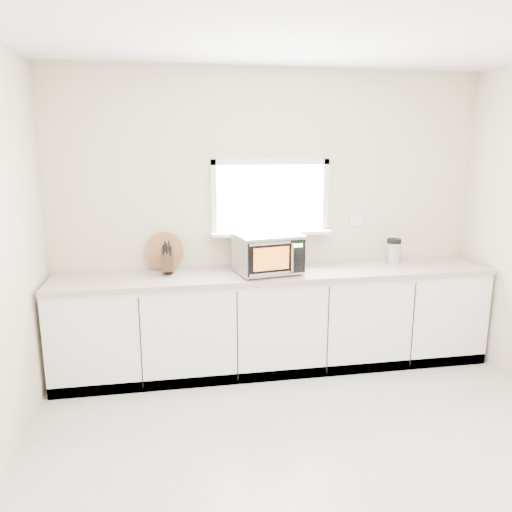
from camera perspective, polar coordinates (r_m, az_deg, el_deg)
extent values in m
plane|color=beige|center=(3.38, 9.05, -24.46)|extent=(4.00, 4.00, 0.00)
cube|color=beige|center=(4.68, 1.59, 4.28)|extent=(4.00, 0.02, 2.70)
cube|color=white|center=(4.64, 1.64, 6.69)|extent=(1.00, 0.02, 0.60)
cube|color=white|center=(4.62, 1.78, 2.66)|extent=(1.12, 0.16, 0.03)
cube|color=white|center=(4.60, 1.71, 10.70)|extent=(1.10, 0.04, 0.05)
cube|color=white|center=(4.67, 1.65, 2.70)|extent=(1.10, 0.04, 0.05)
cube|color=white|center=(4.55, -4.85, 6.53)|extent=(0.05, 0.04, 0.70)
cube|color=white|center=(4.76, 7.92, 6.73)|extent=(0.05, 0.04, 0.70)
cube|color=white|center=(4.92, 11.38, 4.09)|extent=(0.12, 0.01, 0.12)
cube|color=white|center=(4.62, 2.28, -7.51)|extent=(3.92, 0.60, 0.88)
cube|color=#BBA89A|center=(4.47, 2.36, -2.01)|extent=(3.92, 0.64, 0.04)
cylinder|color=black|center=(4.19, -0.72, -2.61)|extent=(0.03, 0.03, 0.02)
cylinder|color=black|center=(4.49, -2.14, -1.59)|extent=(0.03, 0.03, 0.02)
cylinder|color=black|center=(4.36, 4.90, -2.05)|extent=(0.03, 0.03, 0.02)
cylinder|color=black|center=(4.65, 3.18, -1.10)|extent=(0.03, 0.03, 0.02)
cube|color=#B5B8BD|center=(4.38, 1.34, 0.34)|extent=(0.61, 0.50, 0.32)
cube|color=black|center=(4.19, 2.43, -0.24)|extent=(0.51, 0.11, 0.29)
cube|color=orange|center=(4.16, 1.77, -0.32)|extent=(0.31, 0.06, 0.19)
cylinder|color=silver|center=(4.22, 4.18, -0.17)|extent=(0.02, 0.02, 0.25)
cube|color=black|center=(4.26, 4.72, -0.05)|extent=(0.13, 0.03, 0.28)
cube|color=#19FF33|center=(4.23, 4.78, 1.21)|extent=(0.09, 0.02, 0.03)
cube|color=silver|center=(4.34, 1.35, 2.49)|extent=(0.61, 0.50, 0.01)
cube|color=#412D17|center=(4.42, -10.08, -0.44)|extent=(0.11, 0.21, 0.25)
cube|color=black|center=(4.35, -10.54, 0.70)|extent=(0.02, 0.04, 0.09)
cube|color=black|center=(4.35, -10.16, 0.84)|extent=(0.02, 0.04, 0.09)
cube|color=black|center=(4.35, -9.76, 0.60)|extent=(0.02, 0.04, 0.09)
cube|color=black|center=(4.35, -10.36, 1.09)|extent=(0.02, 0.04, 0.09)
cube|color=black|center=(4.35, -9.91, 1.10)|extent=(0.02, 0.04, 0.09)
cylinder|color=olive|center=(4.57, -10.44, 0.56)|extent=(0.34, 0.08, 0.34)
cylinder|color=#B5B8BD|center=(4.93, 15.41, 0.32)|extent=(0.15, 0.15, 0.19)
cylinder|color=black|center=(4.91, 15.50, 1.69)|extent=(0.14, 0.14, 0.05)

